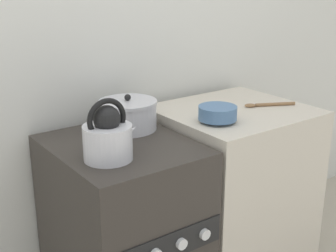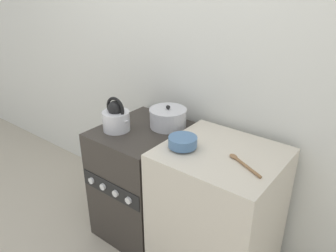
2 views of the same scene
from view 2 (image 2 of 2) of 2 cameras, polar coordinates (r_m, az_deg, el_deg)
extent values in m
plane|color=#B2A893|center=(2.49, -9.07, -20.35)|extent=(12.00, 12.00, 0.00)
cube|color=silver|center=(2.33, 1.43, 12.36)|extent=(7.00, 0.06, 2.50)
cube|color=#332D28|center=(2.39, -4.30, -9.39)|extent=(0.53, 0.62, 0.82)
cube|color=black|center=(2.16, -10.02, -10.80)|extent=(0.50, 0.01, 0.11)
cylinder|color=silver|center=(2.26, -13.20, -9.25)|extent=(0.04, 0.02, 0.04)
cylinder|color=silver|center=(2.19, -11.28, -10.35)|extent=(0.04, 0.02, 0.04)
cylinder|color=silver|center=(2.12, -9.16, -11.53)|extent=(0.04, 0.02, 0.04)
cylinder|color=silver|center=(2.05, -6.92, -12.75)|extent=(0.04, 0.02, 0.04)
cube|color=beige|center=(2.09, 8.57, -14.76)|extent=(0.66, 0.61, 0.86)
cylinder|color=silver|center=(2.17, -9.00, 0.89)|extent=(0.18, 0.18, 0.13)
sphere|color=black|center=(2.13, -9.16, 3.07)|extent=(0.10, 0.10, 0.10)
torus|color=black|center=(2.13, -9.16, 3.04)|extent=(0.15, 0.02, 0.15)
cone|color=silver|center=(2.10, -7.44, 0.80)|extent=(0.09, 0.04, 0.07)
cylinder|color=silver|center=(2.19, 0.00, 1.25)|extent=(0.24, 0.24, 0.11)
cylinder|color=silver|center=(2.16, 0.00, 2.79)|extent=(0.25, 0.25, 0.01)
sphere|color=black|center=(2.16, 0.00, 3.30)|extent=(0.03, 0.03, 0.03)
cylinder|color=#4C729E|center=(1.86, 2.56, -3.68)|extent=(0.07, 0.07, 0.01)
cylinder|color=#4C729E|center=(1.84, 2.58, -2.73)|extent=(0.16, 0.16, 0.06)
cylinder|color=olive|center=(1.72, 13.77, -7.05)|extent=(0.18, 0.10, 0.02)
ellipsoid|color=olive|center=(1.80, 11.34, -5.20)|extent=(0.06, 0.06, 0.02)
camera|label=1|loc=(2.24, -53.79, 7.62)|focal=50.00mm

